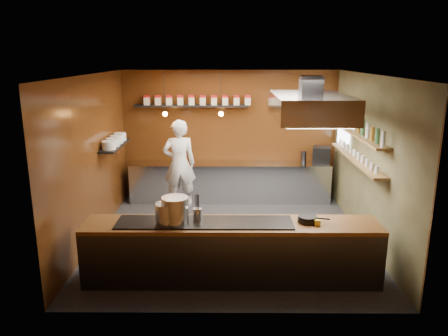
{
  "coord_description": "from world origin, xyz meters",
  "views": [
    {
      "loc": [
        -0.07,
        -7.64,
        3.33
      ],
      "look_at": [
        -0.13,
        0.4,
        1.24
      ],
      "focal_mm": 35.0,
      "sensor_mm": 36.0,
      "label": 1
    }
  ],
  "objects_px": {
    "stockpot_large": "(175,210)",
    "stockpot_small": "(166,213)",
    "chef": "(179,164)",
    "extractor_hood": "(310,106)",
    "espresso_machine": "(321,155)"
  },
  "relations": [
    {
      "from": "stockpot_large",
      "to": "extractor_hood",
      "type": "bearing_deg",
      "value": 29.98
    },
    {
      "from": "stockpot_small",
      "to": "chef",
      "type": "xyz_separation_m",
      "value": [
        -0.17,
        3.39,
        -0.1
      ]
    },
    {
      "from": "stockpot_large",
      "to": "stockpot_small",
      "type": "xyz_separation_m",
      "value": [
        -0.13,
        -0.03,
        -0.04
      ]
    },
    {
      "from": "stockpot_small",
      "to": "espresso_machine",
      "type": "height_order",
      "value": "espresso_machine"
    },
    {
      "from": "extractor_hood",
      "to": "stockpot_large",
      "type": "relative_size",
      "value": 5.03
    },
    {
      "from": "stockpot_small",
      "to": "chef",
      "type": "relative_size",
      "value": 0.16
    },
    {
      "from": "espresso_machine",
      "to": "stockpot_large",
      "type": "bearing_deg",
      "value": -114.51
    },
    {
      "from": "espresso_machine",
      "to": "extractor_hood",
      "type": "bearing_deg",
      "value": -94.14
    },
    {
      "from": "extractor_hood",
      "to": "stockpot_large",
      "type": "xyz_separation_m",
      "value": [
        -2.13,
        -1.23,
        -1.37
      ]
    },
    {
      "from": "espresso_machine",
      "to": "chef",
      "type": "height_order",
      "value": "chef"
    },
    {
      "from": "extractor_hood",
      "to": "chef",
      "type": "distance_m",
      "value": 3.57
    },
    {
      "from": "stockpot_large",
      "to": "chef",
      "type": "relative_size",
      "value": 0.2
    },
    {
      "from": "stockpot_large",
      "to": "espresso_machine",
      "type": "bearing_deg",
      "value": 52.12
    },
    {
      "from": "extractor_hood",
      "to": "stockpot_small",
      "type": "relative_size",
      "value": 6.17
    },
    {
      "from": "chef",
      "to": "espresso_machine",
      "type": "bearing_deg",
      "value": 174.46
    }
  ]
}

